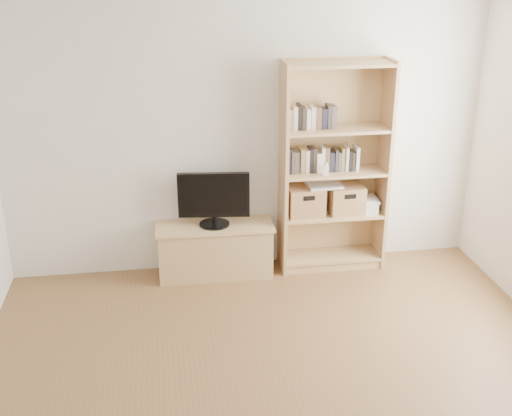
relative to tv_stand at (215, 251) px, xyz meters
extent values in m
cube|color=white|center=(0.33, 0.20, 1.06)|extent=(4.50, 0.02, 2.60)
cube|color=white|center=(0.33, -2.30, 2.36)|extent=(4.50, 5.00, 0.01)
cube|color=tan|center=(0.00, 0.00, 0.00)|extent=(1.07, 0.42, 0.49)
cube|color=tan|center=(1.14, 0.02, 0.76)|extent=(1.01, 0.36, 2.01)
cube|color=black|center=(0.00, 0.00, 0.53)|extent=(0.66, 0.12, 0.52)
cube|color=#1F1F2E|center=(1.14, 0.04, 0.85)|extent=(0.83, 0.18, 0.22)
cube|color=#1F1F2E|center=(0.92, 0.04, 1.25)|extent=(0.37, 0.14, 0.19)
cube|color=white|center=(1.03, -0.09, 0.79)|extent=(0.06, 0.04, 0.10)
cube|color=olive|center=(0.87, 0.02, 0.45)|extent=(0.34, 0.28, 0.28)
cube|color=olive|center=(1.26, 0.01, 0.45)|extent=(0.34, 0.28, 0.27)
cube|color=silver|center=(1.05, 0.01, 0.60)|extent=(0.33, 0.24, 0.03)
cube|color=beige|center=(1.49, 0.01, 0.37)|extent=(0.20, 0.27, 0.11)
camera|label=1|loc=(-0.45, -5.51, 2.66)|focal=45.00mm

